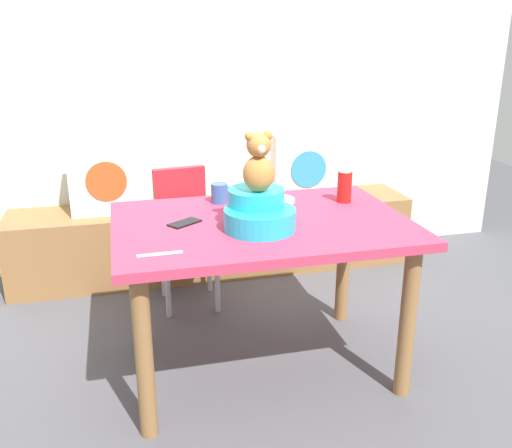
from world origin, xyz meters
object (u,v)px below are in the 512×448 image
highchair (187,219)px  cell_phone (185,223)px  teddy_bear (259,163)px  pillow_floral_right (305,167)px  infant_seat_teal (259,212)px  ketchup_bottle (345,184)px  book_stack (189,200)px  pillow_floral_left (106,179)px  dining_table (261,243)px  dinner_plate_near (275,200)px  coffee_mug (220,193)px

highchair → cell_phone: 0.76m
teddy_bear → pillow_floral_right: bearing=63.2°
infant_seat_teal → ketchup_bottle: (0.50, 0.27, 0.02)m
book_stack → pillow_floral_left: bearing=-177.6°
pillow_floral_left → cell_phone: (0.34, -1.13, 0.06)m
dining_table → cell_phone: size_ratio=8.93×
dinner_plate_near → cell_phone: dinner_plate_near is taller
highchair → pillow_floral_right: bearing=26.2°
dinner_plate_near → teddy_bear: bearing=-115.6°
infant_seat_teal → teddy_bear: bearing=-90.0°
coffee_mug → highchair: bearing=104.5°
dining_table → highchair: highchair is taller
dining_table → ketchup_bottle: 0.53m
dining_table → highchair: (-0.24, 0.76, -0.11)m
book_stack → highchair: 0.44m
pillow_floral_right → dinner_plate_near: pillow_floral_right is taller
infant_seat_teal → cell_phone: 0.33m
pillow_floral_right → ketchup_bottle: (-0.14, -0.99, 0.15)m
pillow_floral_left → pillow_floral_right: same height
pillow_floral_left → teddy_bear: 1.45m
pillow_floral_left → cell_phone: size_ratio=3.06×
ketchup_bottle → dinner_plate_near: (-0.33, 0.09, -0.08)m
ketchup_bottle → dinner_plate_near: 0.35m
cell_phone → highchair: bearing=-42.0°
pillow_floral_left → ketchup_bottle: bearing=-41.3°
pillow_floral_left → infant_seat_teal: size_ratio=1.33×
book_stack → cell_phone: size_ratio=1.39×
pillow_floral_left → teddy_bear: bearing=-63.5°
coffee_mug → dinner_plate_near: size_ratio=0.60×
pillow_floral_left → coffee_mug: 1.02m
highchair → dinner_plate_near: (0.38, -0.49, 0.22)m
pillow_floral_right → cell_phone: (-0.94, -1.13, 0.06)m
pillow_floral_right → dining_table: pillow_floral_right is taller
book_stack → highchair: (-0.07, -0.44, 0.02)m
highchair → teddy_bear: 1.01m
teddy_bear → coffee_mug: (-0.09, 0.41, -0.23)m
pillow_floral_right → cell_phone: bearing=-129.5°
teddy_bear → cell_phone: 0.42m
teddy_bear → dinner_plate_near: (0.17, 0.36, -0.27)m
ketchup_bottle → teddy_bear: bearing=-151.3°
ketchup_bottle → dinner_plate_near: size_ratio=0.92×
infant_seat_teal → coffee_mug: bearing=102.4°
infant_seat_teal → coffee_mug: (-0.09, 0.40, -0.02)m
pillow_floral_right → pillow_floral_left: bearing=180.0°
ketchup_bottle → coffee_mug: bearing=167.3°
pillow_floral_right → teddy_bear: (-0.64, -1.27, 0.34)m
pillow_floral_left → highchair: pillow_floral_left is taller
pillow_floral_right → ketchup_bottle: ketchup_bottle is taller
coffee_mug → cell_phone: bearing=-127.1°
dinner_plate_near → cell_phone: bearing=-154.1°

